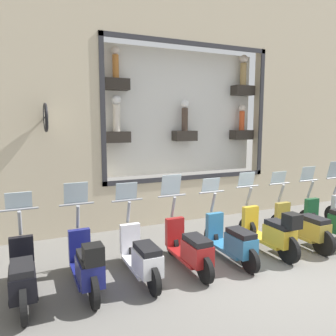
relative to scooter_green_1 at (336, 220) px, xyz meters
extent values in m
plane|color=#66635E|center=(-0.58, 2.28, -0.49)|extent=(120.00, 120.00, 0.00)
cube|color=beige|center=(3.02, 2.28, 0.09)|extent=(0.40, 4.86, 1.15)
cube|color=#2D2D33|center=(2.81, 2.28, 4.27)|extent=(0.04, 4.86, 0.12)
cube|color=#2D2D33|center=(2.81, 2.28, 0.73)|extent=(0.04, 4.86, 0.12)
cube|color=#2D2D33|center=(2.81, -0.09, 2.50)|extent=(0.04, 0.12, 3.66)
cube|color=#2D2D33|center=(2.81, 4.65, 2.50)|extent=(0.04, 0.12, 3.66)
cube|color=silver|center=(3.37, 2.28, 2.50)|extent=(0.04, 4.62, 3.42)
cube|color=#28231E|center=(3.15, 0.34, 3.17)|extent=(0.36, 0.64, 0.28)
cylinder|color=#9E7F4C|center=(3.15, 0.34, 3.64)|extent=(0.18, 0.18, 0.65)
sphere|color=beige|center=(3.15, 0.34, 4.08)|extent=(0.24, 0.24, 0.24)
cube|color=#28231E|center=(3.15, 4.22, 3.17)|extent=(0.36, 0.64, 0.28)
cylinder|color=#B26B2D|center=(3.15, 4.22, 3.60)|extent=(0.16, 0.16, 0.57)
sphere|color=beige|center=(3.15, 4.22, 3.99)|extent=(0.21, 0.21, 0.21)
cube|color=#28231E|center=(3.15, 0.34, 1.86)|extent=(0.36, 0.64, 0.28)
cylinder|color=#CC4C23|center=(3.15, 0.34, 2.28)|extent=(0.16, 0.16, 0.56)
sphere|color=beige|center=(3.15, 0.34, 2.66)|extent=(0.20, 0.20, 0.20)
cube|color=#28231E|center=(3.15, 2.28, 1.86)|extent=(0.36, 0.64, 0.28)
cylinder|color=#47382D|center=(3.15, 2.28, 2.31)|extent=(0.17, 0.17, 0.63)
sphere|color=white|center=(3.15, 2.28, 2.74)|extent=(0.23, 0.23, 0.23)
cube|color=#28231E|center=(3.15, 4.22, 1.86)|extent=(0.36, 0.64, 0.28)
cylinder|color=silver|center=(3.15, 4.22, 2.33)|extent=(0.19, 0.19, 0.67)
sphere|color=white|center=(3.15, 4.22, 2.79)|extent=(0.24, 0.24, 0.24)
cylinder|color=black|center=(2.65, 5.97, 2.33)|extent=(0.35, 0.05, 0.05)
torus|color=black|center=(2.47, 5.97, 2.33)|extent=(0.62, 0.07, 0.62)
cylinder|color=white|center=(2.47, 5.97, 2.33)|extent=(0.51, 0.03, 0.51)
cylinder|color=black|center=(0.78, -0.94, -0.21)|extent=(0.56, 0.09, 0.56)
cylinder|color=gray|center=(0.83, -0.94, 0.80)|extent=(0.04, 0.61, 0.04)
cube|color=silver|center=(0.87, -0.94, 1.01)|extent=(0.11, 0.42, 0.43)
cylinder|color=black|center=(0.78, 0.00, -0.21)|extent=(0.55, 0.09, 0.55)
cube|color=#19512D|center=(0.15, 0.00, -0.23)|extent=(1.02, 0.38, 0.06)
cube|color=#19512D|center=(0.69, 0.00, 0.08)|extent=(0.12, 0.37, 0.56)
cylinder|color=gray|center=(0.76, 0.00, 0.58)|extent=(0.20, 0.06, 0.45)
cylinder|color=gray|center=(0.83, 0.00, 0.79)|extent=(0.04, 0.61, 0.04)
cube|color=silver|center=(0.87, 0.00, 0.97)|extent=(0.09, 0.42, 0.35)
cylinder|color=black|center=(0.79, 0.94, -0.22)|extent=(0.53, 0.09, 0.53)
cylinder|color=black|center=(-0.49, 0.94, -0.22)|extent=(0.53, 0.09, 0.53)
cube|color=olive|center=(0.15, 0.94, -0.23)|extent=(1.02, 0.39, 0.06)
cube|color=olive|center=(-0.22, 0.94, -0.02)|extent=(0.61, 0.35, 0.36)
cube|color=black|center=(-0.22, 0.94, 0.21)|extent=(0.58, 0.31, 0.10)
cube|color=olive|center=(0.69, 0.94, 0.08)|extent=(0.12, 0.37, 0.56)
cylinder|color=gray|center=(0.76, 0.94, 0.57)|extent=(0.20, 0.06, 0.45)
cylinder|color=gray|center=(0.83, 0.94, 0.79)|extent=(0.04, 0.60, 0.04)
cube|color=silver|center=(0.87, 0.94, 0.93)|extent=(0.08, 0.42, 0.29)
cylinder|color=black|center=(0.78, 1.88, -0.21)|extent=(0.55, 0.09, 0.55)
cylinder|color=black|center=(-0.48, 1.88, -0.21)|extent=(0.55, 0.09, 0.55)
cube|color=gold|center=(0.15, 1.88, -0.23)|extent=(1.02, 0.39, 0.06)
cube|color=gold|center=(-0.22, 1.88, -0.02)|extent=(0.61, 0.35, 0.36)
cube|color=black|center=(-0.22, 1.88, 0.21)|extent=(0.58, 0.31, 0.10)
cube|color=gold|center=(0.69, 1.88, 0.08)|extent=(0.12, 0.37, 0.56)
cylinder|color=gray|center=(0.76, 1.88, 0.58)|extent=(0.20, 0.06, 0.45)
cylinder|color=gray|center=(0.83, 1.88, 0.79)|extent=(0.04, 0.60, 0.04)
cube|color=silver|center=(0.87, 1.88, 0.96)|extent=(0.08, 0.42, 0.32)
cube|color=black|center=(-0.54, 1.88, 0.37)|extent=(0.28, 0.28, 0.28)
cylinder|color=black|center=(0.82, 2.81, -0.26)|extent=(0.46, 0.09, 0.46)
cylinder|color=black|center=(-0.52, 2.81, -0.26)|extent=(0.46, 0.09, 0.46)
cube|color=teal|center=(0.15, 2.81, -0.27)|extent=(1.02, 0.39, 0.06)
cube|color=teal|center=(-0.22, 2.81, -0.06)|extent=(0.61, 0.35, 0.36)
cube|color=black|center=(-0.22, 2.81, 0.17)|extent=(0.58, 0.31, 0.10)
cube|color=teal|center=(0.69, 2.81, 0.04)|extent=(0.12, 0.37, 0.56)
cylinder|color=gray|center=(0.76, 2.81, 0.53)|extent=(0.20, 0.06, 0.45)
cylinder|color=gray|center=(0.83, 2.81, 0.75)|extent=(0.04, 0.60, 0.04)
cube|color=silver|center=(0.87, 2.81, 0.90)|extent=(0.08, 0.42, 0.30)
cylinder|color=black|center=(0.81, 3.75, -0.25)|extent=(0.47, 0.09, 0.47)
cylinder|color=black|center=(-0.51, 3.75, -0.25)|extent=(0.47, 0.09, 0.47)
cube|color=maroon|center=(0.15, 3.75, -0.26)|extent=(1.02, 0.38, 0.06)
cube|color=maroon|center=(-0.22, 3.75, -0.05)|extent=(0.61, 0.35, 0.36)
cube|color=black|center=(-0.22, 3.75, 0.18)|extent=(0.58, 0.31, 0.10)
cube|color=maroon|center=(0.69, 3.75, 0.05)|extent=(0.12, 0.37, 0.56)
cylinder|color=gray|center=(0.76, 3.75, 0.54)|extent=(0.20, 0.06, 0.45)
cylinder|color=gray|center=(0.83, 3.75, 0.75)|extent=(0.04, 0.60, 0.04)
cube|color=silver|center=(0.87, 3.75, 0.97)|extent=(0.11, 0.42, 0.43)
cylinder|color=black|center=(0.82, 4.69, -0.25)|extent=(0.46, 0.09, 0.46)
cylinder|color=black|center=(-0.51, 4.69, -0.25)|extent=(0.46, 0.09, 0.46)
cube|color=silver|center=(0.15, 4.69, -0.27)|extent=(1.02, 0.38, 0.06)
cube|color=silver|center=(-0.22, 4.69, -0.06)|extent=(0.61, 0.35, 0.36)
cube|color=black|center=(-0.22, 4.69, 0.17)|extent=(0.58, 0.31, 0.10)
cube|color=silver|center=(0.69, 4.69, 0.04)|extent=(0.12, 0.37, 0.56)
cylinder|color=gray|center=(0.76, 4.69, 0.54)|extent=(0.20, 0.06, 0.45)
cylinder|color=gray|center=(0.83, 4.69, 0.75)|extent=(0.04, 0.61, 0.04)
cube|color=silver|center=(0.87, 4.69, 0.92)|extent=(0.09, 0.42, 0.34)
cylinder|color=black|center=(0.80, 5.63, -0.23)|extent=(0.51, 0.09, 0.51)
cylinder|color=black|center=(-0.50, 5.63, -0.23)|extent=(0.51, 0.09, 0.51)
cube|color=navy|center=(0.15, 5.63, -0.24)|extent=(1.02, 0.38, 0.06)
cube|color=navy|center=(-0.22, 5.63, -0.03)|extent=(0.61, 0.35, 0.36)
cube|color=black|center=(-0.22, 5.63, 0.20)|extent=(0.58, 0.31, 0.10)
cube|color=navy|center=(0.69, 5.63, 0.07)|extent=(0.12, 0.37, 0.56)
cylinder|color=gray|center=(0.76, 5.63, 0.56)|extent=(0.20, 0.06, 0.45)
cylinder|color=gray|center=(0.83, 5.63, 0.77)|extent=(0.04, 0.61, 0.04)
cube|color=silver|center=(0.87, 5.63, 0.97)|extent=(0.10, 0.42, 0.39)
cube|color=black|center=(-0.55, 5.63, 0.36)|extent=(0.28, 0.28, 0.28)
cylinder|color=black|center=(0.79, 6.57, -0.23)|extent=(0.52, 0.09, 0.52)
cylinder|color=black|center=(-0.49, 6.57, -0.23)|extent=(0.52, 0.09, 0.52)
cube|color=black|center=(0.15, 6.57, -0.24)|extent=(1.02, 0.38, 0.06)
cube|color=black|center=(-0.22, 6.57, -0.03)|extent=(0.61, 0.35, 0.36)
cube|color=black|center=(-0.22, 6.57, 0.20)|extent=(0.58, 0.31, 0.10)
cube|color=black|center=(0.69, 6.57, 0.07)|extent=(0.12, 0.37, 0.56)
cylinder|color=gray|center=(0.76, 6.57, 0.57)|extent=(0.20, 0.06, 0.45)
cylinder|color=gray|center=(0.83, 6.57, 0.78)|extent=(0.04, 0.61, 0.04)
cube|color=silver|center=(0.87, 6.57, 0.93)|extent=(0.08, 0.42, 0.29)
camera|label=1|loc=(-5.03, 6.48, 2.21)|focal=35.00mm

